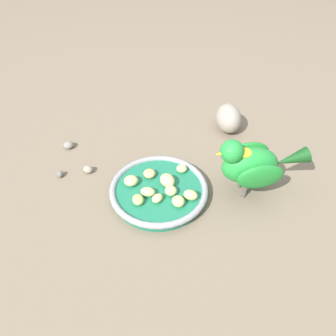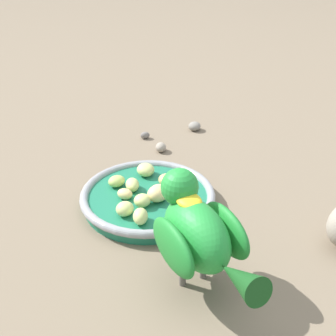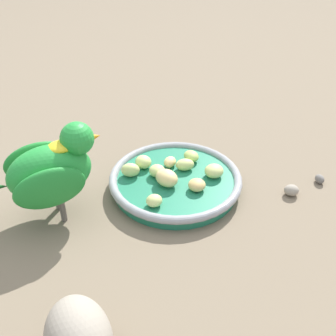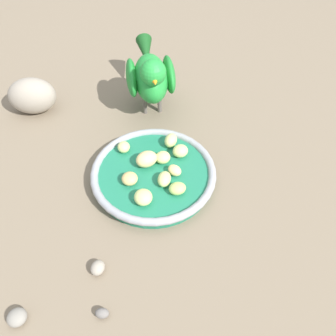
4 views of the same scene
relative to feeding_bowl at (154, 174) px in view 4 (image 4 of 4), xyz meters
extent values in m
plane|color=#756651|center=(0.01, -0.01, -0.01)|extent=(4.00, 4.00, 0.00)
cylinder|color=#1E7251|center=(0.00, 0.00, 0.00)|extent=(0.20, 0.20, 0.02)
torus|color=#93969B|center=(0.00, 0.00, 0.01)|extent=(0.21, 0.21, 0.01)
ellipsoid|color=#E5C67F|center=(0.03, 0.02, 0.01)|extent=(0.03, 0.02, 0.02)
ellipsoid|color=#C6D17A|center=(-0.07, 0.00, 0.01)|extent=(0.03, 0.03, 0.02)
ellipsoid|color=#E5C67F|center=(-0.02, 0.01, 0.02)|extent=(0.04, 0.05, 0.03)
ellipsoid|color=#C6D17A|center=(0.01, 0.06, 0.02)|extent=(0.03, 0.03, 0.02)
ellipsoid|color=#C6D17A|center=(0.03, 0.00, 0.02)|extent=(0.03, 0.04, 0.02)
ellipsoid|color=#B2CC66|center=(0.06, -0.01, 0.01)|extent=(0.03, 0.04, 0.02)
ellipsoid|color=tan|center=(-0.01, -0.04, 0.01)|extent=(0.04, 0.04, 0.02)
ellipsoid|color=#C6D17A|center=(0.03, -0.05, 0.02)|extent=(0.04, 0.04, 0.02)
ellipsoid|color=#C6D17A|center=(-0.01, 0.03, 0.02)|extent=(0.03, 0.03, 0.02)
ellipsoid|color=#C6D17A|center=(-0.02, 0.07, 0.02)|extent=(0.03, 0.04, 0.02)
cylinder|color=#59544C|center=(-0.12, 0.14, 0.00)|extent=(0.01, 0.01, 0.04)
cylinder|color=#59544C|center=(-0.14, 0.12, 0.00)|extent=(0.01, 0.01, 0.04)
ellipsoid|color=green|center=(-0.13, 0.14, 0.06)|extent=(0.13, 0.13, 0.08)
ellipsoid|color=#1E7F2D|center=(-0.11, 0.17, 0.06)|extent=(0.09, 0.08, 0.06)
ellipsoid|color=#1E7F2D|center=(-0.16, 0.11, 0.06)|extent=(0.09, 0.08, 0.06)
cone|color=#144719|center=(-0.20, 0.19, 0.07)|extent=(0.08, 0.08, 0.05)
sphere|color=green|center=(-0.10, 0.11, 0.11)|extent=(0.07, 0.07, 0.05)
cone|color=orange|center=(-0.08, 0.09, 0.10)|extent=(0.03, 0.03, 0.02)
ellipsoid|color=yellow|center=(-0.11, 0.12, 0.10)|extent=(0.05, 0.05, 0.01)
ellipsoid|color=gray|center=(-0.31, -0.02, 0.02)|extent=(0.11, 0.11, 0.07)
ellipsoid|color=gray|center=(0.06, -0.18, -0.01)|extent=(0.03, 0.03, 0.02)
ellipsoid|color=slate|center=(0.11, -0.21, -0.01)|extent=(0.02, 0.02, 0.01)
ellipsoid|color=gray|center=(0.03, -0.29, -0.01)|extent=(0.03, 0.03, 0.02)
camera|label=1|loc=(0.33, 0.31, 0.48)|focal=32.38mm
camera|label=2|loc=(-0.29, 0.58, 0.43)|focal=52.56mm
camera|label=3|loc=(-0.49, -0.20, 0.39)|focal=43.77mm
camera|label=4|loc=(0.28, -0.28, 0.47)|focal=38.59mm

